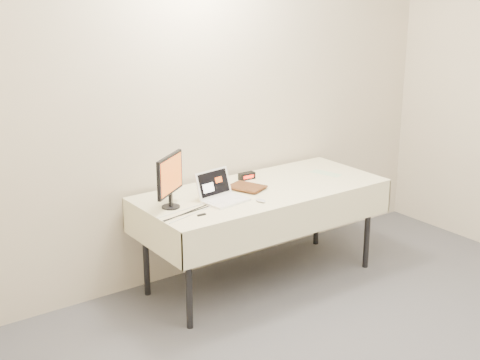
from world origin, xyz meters
TOP-DOWN VIEW (x-y plane):
  - back_wall at (0.00, 2.50)m, footprint 4.00×0.10m
  - table at (0.00, 2.05)m, footprint 1.86×0.81m
  - laptop at (-0.39, 2.01)m, footprint 0.33×0.30m
  - monitor at (-0.75, 2.07)m, footprint 0.30×0.22m
  - book at (-0.19, 2.06)m, footprint 0.18×0.09m
  - alarm_clock at (0.04, 2.29)m, footprint 0.13×0.06m
  - clicker at (-0.19, 1.81)m, footprint 0.06×0.09m
  - paper_form at (0.64, 2.05)m, footprint 0.16×0.26m
  - usb_dongle at (-0.67, 1.82)m, footprint 0.06×0.02m

SIDE VIEW (x-z plane):
  - table at x=0.00m, z-range 0.31..1.05m
  - paper_form at x=0.64m, z-range 0.74..0.74m
  - usb_dongle at x=-0.67m, z-range 0.74..0.75m
  - clicker at x=-0.19m, z-range 0.74..0.76m
  - alarm_clock at x=0.04m, z-range 0.74..0.79m
  - laptop at x=-0.39m, z-range 0.69..0.89m
  - book at x=-0.19m, z-range 0.74..0.99m
  - monitor at x=-0.75m, z-range 0.77..1.13m
  - back_wall at x=0.00m, z-range 0.00..2.70m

